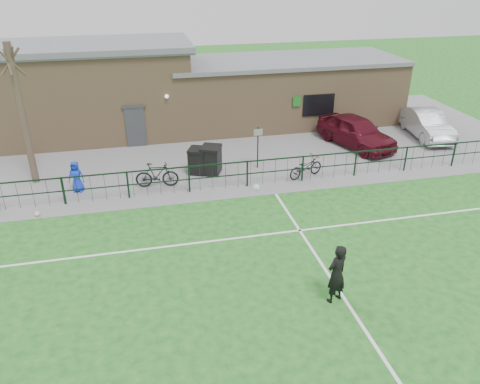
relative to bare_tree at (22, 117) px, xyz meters
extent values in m
plane|color=#19581A|center=(8.00, -10.50, -3.00)|extent=(90.00, 90.00, 0.00)
cube|color=slate|center=(8.00, 3.00, -2.99)|extent=(34.00, 13.00, 0.02)
cube|color=white|center=(8.00, -2.70, -3.00)|extent=(28.00, 0.10, 0.01)
cube|color=white|center=(8.00, -6.50, -3.00)|extent=(28.00, 0.10, 0.01)
cube|color=white|center=(10.00, -10.50, -3.00)|extent=(0.10, 16.00, 0.01)
cube|color=black|center=(8.00, -2.50, -2.40)|extent=(28.00, 0.10, 1.20)
cylinder|color=#423328|center=(0.00, 0.00, 0.00)|extent=(0.30, 0.30, 6.00)
cube|color=black|center=(7.14, -0.61, -2.43)|extent=(0.99, 1.05, 1.11)
cube|color=black|center=(7.72, -0.78, -2.37)|extent=(1.10, 1.16, 1.21)
cylinder|color=black|center=(9.94, -0.65, -1.98)|extent=(0.06, 0.06, 2.00)
imported|color=#4F0E1A|center=(15.67, 1.00, -2.18)|extent=(3.22, 5.03, 1.59)
imported|color=#A2A4A9|center=(20.08, 1.43, -2.25)|extent=(2.16, 4.60, 1.46)
imported|color=black|center=(5.22, -1.70, -2.43)|extent=(1.89, 0.74, 1.11)
imported|color=black|center=(11.78, -2.14, -2.50)|extent=(1.92, 1.25, 0.95)
imported|color=#1531C8|center=(1.90, -1.39, -2.30)|extent=(0.74, 0.57, 1.35)
imported|color=black|center=(9.68, -10.39, -2.08)|extent=(0.79, 0.67, 1.85)
sphere|color=white|center=(8.20, -7.03, -0.82)|extent=(0.22, 0.22, 0.22)
sphere|color=white|center=(0.53, -3.28, -2.90)|extent=(0.21, 0.21, 0.21)
cube|color=#9D7B57|center=(8.00, 6.00, -1.25)|extent=(24.00, 5.00, 3.50)
cube|color=#9D7B57|center=(1.76, 6.00, 1.10)|extent=(11.52, 5.00, 1.20)
cube|color=#515358|center=(1.76, 6.00, 1.82)|extent=(12.02, 5.40, 0.28)
cube|color=#515358|center=(13.28, 6.00, 0.60)|extent=(13.44, 5.30, 0.22)
cube|color=#383A3D|center=(4.50, 3.47, -1.95)|extent=(1.00, 0.08, 2.10)
cube|color=black|center=(14.50, 3.47, -1.40)|extent=(1.80, 0.08, 1.20)
cube|color=#19661E|center=(13.20, 3.42, -1.10)|extent=(0.45, 0.04, 0.55)
camera|label=1|loc=(4.66, -20.23, 5.85)|focal=35.00mm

